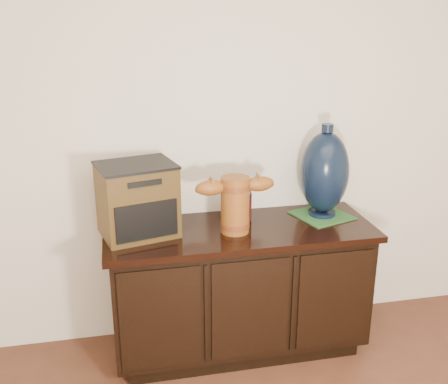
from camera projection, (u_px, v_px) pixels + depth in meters
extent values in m
plane|color=white|center=(229.00, 119.00, 2.92)|extent=(4.50, 0.00, 4.50)
cube|color=black|center=(238.00, 340.00, 3.08)|extent=(1.29, 0.45, 0.08)
cube|color=black|center=(239.00, 286.00, 2.96)|extent=(1.40, 0.50, 0.64)
cube|color=black|center=(240.00, 231.00, 2.85)|extent=(1.46, 0.56, 0.03)
cube|color=black|center=(161.00, 320.00, 2.63)|extent=(0.41, 0.01, 0.56)
cube|color=black|center=(250.00, 309.00, 2.72)|extent=(0.41, 0.01, 0.56)
cube|color=black|center=(334.00, 300.00, 2.81)|extent=(0.41, 0.01, 0.56)
cylinder|color=#914F1A|center=(235.00, 205.00, 2.74)|extent=(0.16, 0.16, 0.30)
cylinder|color=#41190C|center=(235.00, 224.00, 2.78)|extent=(0.16, 0.16, 0.03)
cylinder|color=#41190C|center=(235.00, 187.00, 2.71)|extent=(0.16, 0.16, 0.03)
ellipsoid|color=#914F1A|center=(211.00, 188.00, 2.68)|extent=(0.16, 0.08, 0.08)
ellipsoid|color=#914F1A|center=(259.00, 184.00, 2.74)|extent=(0.16, 0.08, 0.08)
cube|color=#422D10|center=(137.00, 201.00, 2.71)|extent=(0.43, 0.38, 0.37)
cube|color=black|center=(147.00, 221.00, 2.59)|extent=(0.31, 0.08, 0.19)
cube|color=black|center=(135.00, 165.00, 2.64)|extent=(0.44, 0.39, 0.01)
cube|color=#295A28|center=(322.00, 215.00, 3.01)|extent=(0.36, 0.36, 0.01)
cylinder|color=black|center=(322.00, 213.00, 3.00)|extent=(0.15, 0.15, 0.02)
ellipsoid|color=black|center=(325.00, 172.00, 2.92)|extent=(0.34, 0.34, 0.46)
cylinder|color=black|center=(327.00, 128.00, 2.84)|extent=(0.07, 0.07, 0.04)
cylinder|color=#570F14|center=(246.00, 207.00, 2.91)|extent=(0.07, 0.07, 0.16)
cylinder|color=silver|center=(246.00, 191.00, 2.88)|extent=(0.06, 0.06, 0.03)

